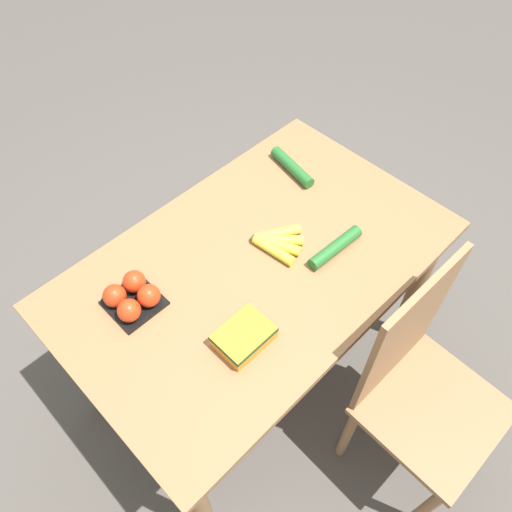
# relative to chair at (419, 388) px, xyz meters

# --- Properties ---
(ground_plane) EXTENTS (12.00, 12.00, 0.00)m
(ground_plane) POSITION_rel_chair_xyz_m (0.15, -0.60, -0.51)
(ground_plane) COLOR #4C4742
(dining_table) EXTENTS (1.27, 0.80, 0.77)m
(dining_table) POSITION_rel_chair_xyz_m (0.15, -0.60, 0.15)
(dining_table) COLOR olive
(dining_table) RESTS_ON ground_plane
(chair) EXTENTS (0.43, 0.41, 0.99)m
(chair) POSITION_rel_chair_xyz_m (0.00, 0.00, 0.00)
(chair) COLOR #8E6642
(chair) RESTS_ON ground_plane
(banana_bunch) EXTENTS (0.16, 0.17, 0.03)m
(banana_bunch) POSITION_rel_chair_xyz_m (0.06, -0.60, 0.28)
(banana_bunch) COLOR brown
(banana_bunch) RESTS_ON dining_table
(tomato_pack) EXTENTS (0.15, 0.15, 0.08)m
(tomato_pack) POSITION_rel_chair_xyz_m (0.52, -0.75, 0.30)
(tomato_pack) COLOR black
(tomato_pack) RESTS_ON dining_table
(carrot_bag) EXTENTS (0.16, 0.12, 0.05)m
(carrot_bag) POSITION_rel_chair_xyz_m (0.38, -0.42, 0.29)
(carrot_bag) COLOR orange
(carrot_bag) RESTS_ON dining_table
(cucumber_near) EXTENTS (0.22, 0.05, 0.04)m
(cucumber_near) POSITION_rel_chair_xyz_m (-0.06, -0.45, 0.28)
(cucumber_near) COLOR #236028
(cucumber_near) RESTS_ON dining_table
(cucumber_far) EXTENTS (0.08, 0.22, 0.04)m
(cucumber_far) POSITION_rel_chair_xyz_m (-0.24, -0.80, 0.28)
(cucumber_far) COLOR #236028
(cucumber_far) RESTS_ON dining_table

